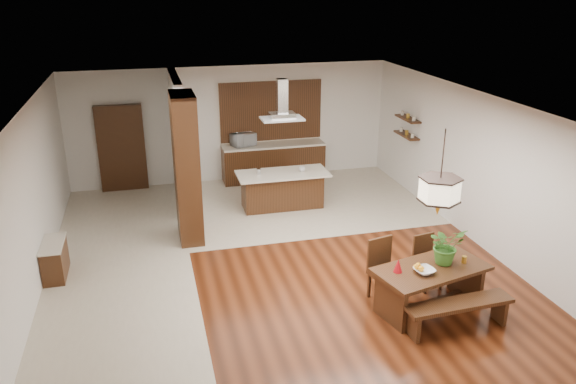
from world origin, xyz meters
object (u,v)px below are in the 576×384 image
object	(u,v)px
dining_table	(430,278)
island_cup	(302,169)
dining_chair_left	(386,272)
dining_chair_right	(428,263)
range_hood	(282,99)
hallway_console	(55,260)
fruit_bowl	(424,271)
kitchen_island	(282,189)
microwave	(243,140)
foliage_plant	(446,245)
pendant_lantern	(441,173)
dining_bench	(458,316)

from	to	relation	value
dining_table	island_cup	bearing A→B (deg)	99.36
dining_table	dining_chair_left	size ratio (longest dim) A/B	1.87
dining_chair_right	range_hood	xyz separation A→B (m)	(-1.50, 4.04, 2.02)
hallway_console	dining_table	size ratio (longest dim) A/B	0.46
dining_chair_left	fruit_bowl	distance (m)	0.70
dining_table	kitchen_island	size ratio (longest dim) A/B	0.93
dining_chair_right	microwave	bearing A→B (deg)	98.43
foliage_plant	range_hood	size ratio (longest dim) A/B	0.67
dining_table	microwave	xyz separation A→B (m)	(-1.72, 6.60, 0.57)
range_hood	dining_chair_left	bearing A→B (deg)	-81.36
dining_table	dining_chair_right	bearing A→B (deg)	64.21
pendant_lantern	microwave	xyz separation A→B (m)	(-1.72, 6.60, -1.14)
dining_chair_left	fruit_bowl	bearing A→B (deg)	-70.25
hallway_console	kitchen_island	bearing A→B (deg)	24.65
kitchen_island	range_hood	world-z (taller)	range_hood
range_hood	pendant_lantern	bearing A→B (deg)	-75.64
dining_bench	dining_chair_right	bearing A→B (deg)	82.94
pendant_lantern	range_hood	distance (m)	4.82
dining_bench	pendant_lantern	xyz separation A→B (m)	(-0.15, 0.61, 2.01)
dining_chair_right	pendant_lantern	bearing A→B (deg)	-126.00
hallway_console	dining_chair_left	bearing A→B (deg)	-22.38
dining_table	dining_chair_right	distance (m)	0.70
microwave	island_cup	bearing A→B (deg)	-87.89
dining_table	foliage_plant	xyz separation A→B (m)	(0.26, 0.09, 0.49)
microwave	pendant_lantern	bearing A→B (deg)	-98.83
kitchen_island	microwave	xyz separation A→B (m)	(-0.52, 1.94, 0.68)
dining_chair_right	foliage_plant	xyz separation A→B (m)	(-0.04, -0.53, 0.58)
foliage_plant	dining_table	bearing A→B (deg)	-161.14
dining_chair_right	dining_table	bearing A→B (deg)	-126.00
dining_chair_right	pendant_lantern	world-z (taller)	pendant_lantern
dining_chair_right	foliage_plant	bearing A→B (deg)	-104.30
hallway_console	dining_chair_left	world-z (taller)	dining_chair_left
range_hood	dining_bench	bearing A→B (deg)	-75.74
hallway_console	foliage_plant	size ratio (longest dim) A/B	1.47
dining_chair_right	kitchen_island	size ratio (longest dim) A/B	0.44
hallway_console	dining_table	world-z (taller)	dining_table
pendant_lantern	kitchen_island	xyz separation A→B (m)	(-1.19, 4.66, -1.81)
dining_table	dining_bench	world-z (taller)	dining_table
dining_chair_right	range_hood	world-z (taller)	range_hood
dining_table	island_cup	world-z (taller)	island_cup
dining_table	pendant_lantern	size ratio (longest dim) A/B	1.45
pendant_lantern	microwave	size ratio (longest dim) A/B	2.29
island_cup	dining_table	bearing A→B (deg)	-80.64
dining_bench	fruit_bowl	distance (m)	0.79
dining_table	dining_bench	size ratio (longest dim) A/B	1.16
hallway_console	fruit_bowl	distance (m)	6.21
foliage_plant	kitchen_island	world-z (taller)	foliage_plant
hallway_console	pendant_lantern	xyz separation A→B (m)	(5.77, -2.57, 1.93)
dining_table	pendant_lantern	bearing A→B (deg)	0.00
dining_chair_left	kitchen_island	distance (m)	4.29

